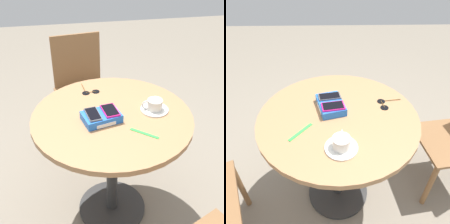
# 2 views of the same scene
# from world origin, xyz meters

# --- Properties ---
(ground_plane) EXTENTS (8.00, 8.00, 0.00)m
(ground_plane) POSITION_xyz_m (0.00, 0.00, 0.00)
(ground_plane) COLOR gray
(round_table) EXTENTS (0.88, 0.88, 0.76)m
(round_table) POSITION_xyz_m (0.00, 0.00, 0.61)
(round_table) COLOR #2D2D2D
(round_table) RESTS_ON ground_plane
(phone_box) EXTENTS (0.22, 0.18, 0.04)m
(phone_box) POSITION_xyz_m (-0.06, -0.04, 0.78)
(phone_box) COLOR blue
(phone_box) RESTS_ON round_table
(phone_gray) EXTENTS (0.09, 0.14, 0.01)m
(phone_gray) POSITION_xyz_m (-0.11, -0.05, 0.81)
(phone_gray) COLOR #515156
(phone_gray) RESTS_ON phone_box
(phone_magenta) EXTENTS (0.10, 0.13, 0.01)m
(phone_magenta) POSITION_xyz_m (-0.02, -0.03, 0.81)
(phone_magenta) COLOR #D11975
(phone_magenta) RESTS_ON phone_box
(saucer) EXTENTS (0.16, 0.16, 0.01)m
(saucer) POSITION_xyz_m (0.24, 0.01, 0.76)
(saucer) COLOR silver
(saucer) RESTS_ON round_table
(coffee_cup) EXTENTS (0.12, 0.08, 0.06)m
(coffee_cup) POSITION_xyz_m (0.24, 0.01, 0.80)
(coffee_cup) COLOR silver
(coffee_cup) RESTS_ON saucer
(lanyard_strap) EXTENTS (0.13, 0.11, 0.00)m
(lanyard_strap) POSITION_xyz_m (0.13, -0.19, 0.76)
(lanyard_strap) COLOR green
(lanyard_strap) RESTS_ON round_table
(sunglasses) EXTENTS (0.11, 0.14, 0.01)m
(sunglasses) POSITION_xyz_m (-0.09, 0.27, 0.76)
(sunglasses) COLOR black
(sunglasses) RESTS_ON round_table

